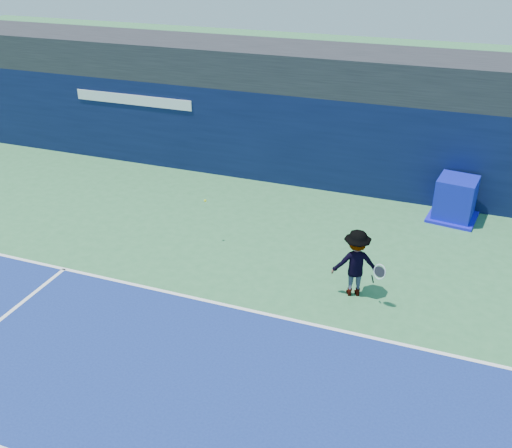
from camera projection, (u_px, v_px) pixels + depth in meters
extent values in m
plane|color=#327141|center=(190.00, 404.00, 10.29)|extent=(80.00, 80.00, 0.00)
cube|color=white|center=(250.00, 310.00, 12.78)|extent=(24.00, 0.10, 0.01)
cube|color=black|center=(344.00, 70.00, 18.18)|extent=(36.00, 3.00, 1.20)
cube|color=black|center=(333.00, 142.00, 18.32)|extent=(36.00, 1.00, 3.00)
cube|color=white|center=(133.00, 100.00, 19.67)|extent=(4.50, 0.04, 0.35)
cube|color=#0B12A1|center=(455.00, 199.00, 16.56)|extent=(1.19, 1.19, 1.27)
cube|color=#130EC5|center=(452.00, 217.00, 16.83)|extent=(1.49, 1.49, 0.08)
imported|color=white|center=(356.00, 263.00, 13.01)|extent=(1.21, 0.94, 1.66)
cylinder|color=black|center=(373.00, 279.00, 12.75)|extent=(0.08, 0.15, 0.26)
torus|color=silver|center=(380.00, 272.00, 12.55)|extent=(0.30, 0.17, 0.30)
cylinder|color=black|center=(380.00, 272.00, 12.55)|extent=(0.25, 0.13, 0.25)
sphere|color=#C5D517|center=(205.00, 201.00, 15.04)|extent=(0.07, 0.07, 0.07)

